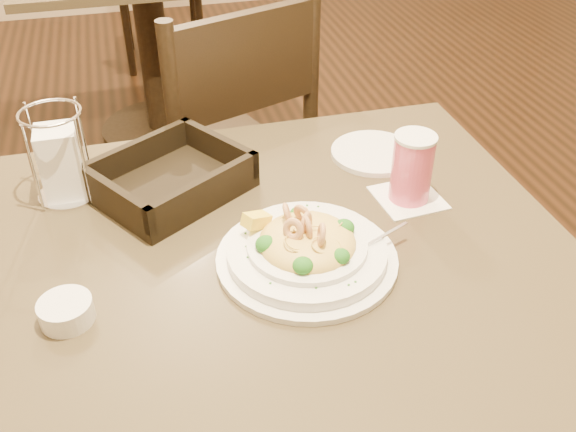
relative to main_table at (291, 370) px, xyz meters
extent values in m
cylinder|color=black|center=(0.00, 0.00, -0.13)|extent=(0.12, 0.12, 0.67)
cube|color=brown|center=(0.00, 0.00, 0.21)|extent=(0.90, 0.90, 0.03)
cylinder|color=black|center=(-0.08, 1.84, -0.48)|extent=(0.52, 0.52, 0.03)
cylinder|color=black|center=(-0.08, 1.84, -0.13)|extent=(0.12, 0.12, 0.67)
cube|color=black|center=(-0.01, 0.76, -0.05)|extent=(0.54, 0.54, 0.04)
cylinder|color=black|center=(0.10, 1.00, -0.28)|extent=(0.04, 0.04, 0.43)
cylinder|color=black|center=(-0.24, 0.87, -0.28)|extent=(0.04, 0.04, 0.43)
cylinder|color=black|center=(0.23, 0.66, -0.28)|extent=(0.04, 0.04, 0.43)
cylinder|color=black|center=(-0.11, 0.53, -0.28)|extent=(0.04, 0.04, 0.43)
cylinder|color=black|center=(0.23, 0.66, 0.20)|extent=(0.04, 0.04, 0.46)
cylinder|color=black|center=(-0.11, 0.53, 0.20)|extent=(0.04, 0.04, 0.46)
cube|color=black|center=(0.06, 0.60, 0.30)|extent=(0.35, 0.16, 0.22)
cylinder|color=black|center=(0.20, 2.83, -0.28)|extent=(0.04, 0.04, 0.43)
cylinder|color=black|center=(-0.16, 2.84, -0.28)|extent=(0.04, 0.04, 0.43)
cylinder|color=black|center=(0.19, 2.47, -0.28)|extent=(0.04, 0.04, 0.43)
cylinder|color=black|center=(-0.17, 2.48, -0.28)|extent=(0.04, 0.04, 0.43)
cylinder|color=white|center=(0.03, 0.01, 0.23)|extent=(0.27, 0.27, 0.01)
cylinder|color=white|center=(0.03, 0.01, 0.25)|extent=(0.24, 0.24, 0.02)
cylinder|color=white|center=(0.03, 0.01, 0.26)|extent=(0.18, 0.18, 0.01)
ellipsoid|color=#DCB850|center=(0.03, 0.01, 0.27)|extent=(0.14, 0.14, 0.05)
cube|color=yellow|center=(-0.04, 0.06, 0.28)|extent=(0.05, 0.04, 0.03)
cube|color=silver|center=(0.14, 0.00, 0.26)|extent=(0.10, 0.04, 0.01)
cube|color=silver|center=(0.09, 0.00, 0.26)|extent=(0.03, 0.02, 0.00)
torus|color=#DCB850|center=(0.03, -0.03, 0.29)|extent=(0.03, 0.03, 0.02)
torus|color=#DCB850|center=(0.04, 0.02, 0.29)|extent=(0.04, 0.04, 0.02)
torus|color=#DCB850|center=(0.01, 0.03, 0.27)|extent=(0.03, 0.03, 0.02)
torus|color=#DCB850|center=(0.00, 0.04, 0.29)|extent=(0.04, 0.05, 0.03)
torus|color=#DCB850|center=(0.04, -0.03, 0.27)|extent=(0.05, 0.05, 0.01)
torus|color=#DCB850|center=(0.03, 0.00, 0.27)|extent=(0.04, 0.04, 0.02)
torus|color=#DCB850|center=(0.00, -0.02, 0.29)|extent=(0.04, 0.04, 0.02)
torus|color=#DCB850|center=(0.01, -0.01, 0.29)|extent=(0.05, 0.05, 0.01)
torus|color=#DCB850|center=(0.03, 0.01, 0.27)|extent=(0.05, 0.04, 0.02)
torus|color=#DCB850|center=(0.04, 0.06, 0.28)|extent=(0.03, 0.03, 0.01)
torus|color=#DCB850|center=(0.03, -0.01, 0.28)|extent=(0.04, 0.04, 0.01)
torus|color=#DCB850|center=(0.05, -0.03, 0.28)|extent=(0.05, 0.05, 0.02)
torus|color=#DCB850|center=(0.05, 0.03, 0.28)|extent=(0.03, 0.03, 0.01)
torus|color=#DCB850|center=(0.03, 0.05, 0.29)|extent=(0.03, 0.03, 0.02)
torus|color=#DCB850|center=(0.02, 0.01, 0.28)|extent=(0.04, 0.04, 0.03)
torus|color=#DCB850|center=(0.01, 0.01, 0.29)|extent=(0.03, 0.03, 0.02)
torus|color=#DCB850|center=(-0.01, 0.03, 0.27)|extent=(0.03, 0.03, 0.02)
torus|color=#DCB850|center=(0.07, 0.02, 0.28)|extent=(0.02, 0.03, 0.02)
torus|color=#E4A770|center=(0.02, 0.00, 0.30)|extent=(0.01, 0.03, 0.03)
torus|color=#E4A770|center=(0.03, 0.03, 0.30)|extent=(0.03, 0.04, 0.03)
torus|color=#E4A770|center=(0.00, 0.00, 0.30)|extent=(0.04, 0.04, 0.03)
torus|color=#E4A770|center=(0.04, -0.02, 0.30)|extent=(0.02, 0.04, 0.03)
torus|color=#E4A770|center=(0.00, 0.04, 0.30)|extent=(0.02, 0.04, 0.03)
torus|color=#E4A770|center=(0.02, 0.01, 0.30)|extent=(0.03, 0.03, 0.03)
ellipsoid|color=#185212|center=(0.09, 0.02, 0.27)|extent=(0.03, 0.03, 0.02)
ellipsoid|color=#185212|center=(0.03, 0.07, 0.27)|extent=(0.03, 0.03, 0.02)
ellipsoid|color=#185212|center=(-0.04, 0.01, 0.27)|extent=(0.03, 0.03, 0.02)
ellipsoid|color=#185212|center=(0.00, -0.05, 0.27)|extent=(0.03, 0.03, 0.02)
ellipsoid|color=#185212|center=(0.06, -0.04, 0.27)|extent=(0.03, 0.03, 0.02)
cube|color=#266619|center=(0.06, -0.09, 0.26)|extent=(0.00, 0.00, 0.00)
cube|color=#266619|center=(0.02, 0.11, 0.26)|extent=(0.00, 0.00, 0.00)
cube|color=#266619|center=(-0.06, 0.03, 0.26)|extent=(0.00, 0.00, 0.00)
cube|color=#266619|center=(0.06, 0.11, 0.26)|extent=(0.00, 0.00, 0.00)
cube|color=#266619|center=(-0.06, 0.06, 0.26)|extent=(0.00, 0.00, 0.00)
cube|color=#266619|center=(-0.06, 0.01, 0.26)|extent=(0.00, 0.00, 0.00)
cube|color=#266619|center=(0.07, 0.10, 0.26)|extent=(0.00, 0.00, 0.00)
cube|color=#266619|center=(-0.05, 0.09, 0.26)|extent=(0.00, 0.00, 0.00)
cube|color=#266619|center=(0.07, -0.08, 0.26)|extent=(0.00, 0.00, 0.00)
cube|color=#266619|center=(0.10, 0.06, 0.26)|extent=(0.00, 0.00, 0.00)
cube|color=#266619|center=(0.01, -0.08, 0.26)|extent=(0.00, 0.00, 0.00)
cube|color=#266619|center=(-0.05, -0.06, 0.26)|extent=(0.00, 0.00, 0.00)
cube|color=white|center=(0.24, 0.12, 0.23)|extent=(0.12, 0.12, 0.00)
cylinder|color=#E75176|center=(0.24, 0.12, 0.29)|extent=(0.07, 0.07, 0.12)
cylinder|color=white|center=(0.24, 0.12, 0.35)|extent=(0.07, 0.07, 0.01)
cube|color=black|center=(-0.15, 0.25, 0.24)|extent=(0.30, 0.29, 0.02)
cube|color=black|center=(-0.05, 0.31, 0.27)|extent=(0.12, 0.17, 0.05)
cube|color=black|center=(-0.24, 0.19, 0.27)|extent=(0.12, 0.17, 0.05)
cube|color=black|center=(-0.20, 0.32, 0.27)|extent=(0.21, 0.14, 0.05)
cube|color=black|center=(-0.10, 0.17, 0.27)|extent=(0.21, 0.14, 0.05)
cylinder|color=silver|center=(-0.32, 0.28, 0.23)|extent=(0.10, 0.10, 0.01)
torus|color=silver|center=(-0.32, 0.28, 0.39)|extent=(0.10, 0.10, 0.01)
cube|color=white|center=(-0.32, 0.28, 0.30)|extent=(0.07, 0.07, 0.12)
cylinder|color=silver|center=(-0.36, 0.24, 0.31)|extent=(0.01, 0.01, 0.16)
cylinder|color=silver|center=(-0.28, 0.24, 0.31)|extent=(0.01, 0.01, 0.16)
cylinder|color=silver|center=(-0.36, 0.32, 0.31)|extent=(0.01, 0.01, 0.16)
cylinder|color=silver|center=(-0.28, 0.32, 0.31)|extent=(0.01, 0.01, 0.16)
cylinder|color=white|center=(0.23, 0.27, 0.23)|extent=(0.21, 0.21, 0.01)
cylinder|color=white|center=(-0.32, -0.03, 0.25)|extent=(0.09, 0.09, 0.03)
camera|label=1|loc=(-0.19, -0.70, 0.85)|focal=40.00mm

